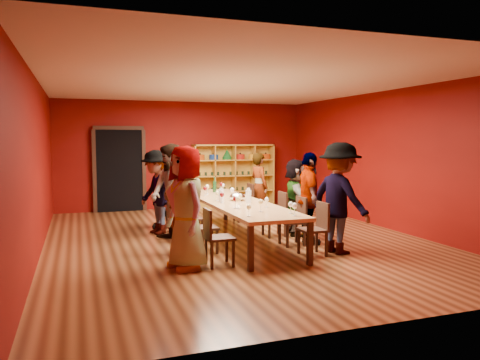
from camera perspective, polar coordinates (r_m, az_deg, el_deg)
name	(u,v)px	position (r m, az deg, el deg)	size (l,w,h in m)	color
room_shell	(235,163)	(8.99, -0.61, 2.14)	(7.10, 9.10, 3.04)	#532B16
tasting_table	(235,204)	(9.07, -0.60, -2.92)	(1.10, 4.50, 0.75)	tan
doorway	(119,170)	(13.02, -14.48, 1.20)	(1.40, 0.17, 2.30)	black
shelving_unit	(233,173)	(13.56, -0.84, 0.92)	(2.40, 0.40, 1.80)	gold
chair_person_left_0	(214,234)	(7.23, -3.14, -6.59)	(0.42, 0.42, 0.89)	black
person_left_0	(186,208)	(7.05, -6.56, -3.36)	(0.91, 0.49, 1.85)	#4D4D52
chair_person_left_1	(200,224)	(8.06, -4.87, -5.40)	(0.42, 0.42, 0.89)	black
person_left_1	(180,208)	(7.94, -7.30, -3.42)	(0.58, 0.42, 1.58)	#517CA8
chair_person_left_2	(188,216)	(8.99, -6.41, -4.33)	(0.42, 0.42, 0.89)	black
person_left_2	(171,193)	(8.87, -8.37, -1.62)	(0.91, 0.50, 1.87)	pink
chair_person_left_3	(178,209)	(9.89, -7.61, -3.49)	(0.42, 0.42, 0.89)	black
person_left_3	(157,192)	(9.76, -10.14, -1.45)	(1.12, 0.46, 1.73)	#5672B2
chair_person_left_4	(172,205)	(10.49, -8.30, -3.01)	(0.42, 0.42, 0.89)	black
person_left_4	(161,193)	(10.42, -9.65, -1.63)	(0.89, 0.40, 1.52)	#527EA9
chair_person_right_0	(317,226)	(8.00, 9.35, -5.52)	(0.42, 0.42, 0.89)	black
person_right_0	(340,198)	(8.15, 12.05, -2.16)	(1.23, 0.51, 1.90)	#4A4A4F
chair_person_right_1	(296,218)	(8.70, 6.85, -4.65)	(0.42, 0.42, 0.89)	black
person_right_1	(309,198)	(8.76, 8.43, -2.23)	(1.00, 0.46, 1.71)	#131835
chair_person_right_2	(278,212)	(9.44, 4.61, -3.87)	(0.42, 0.42, 0.89)	black
person_right_2	(296,197)	(9.57, 6.82, -2.07)	(1.44, 0.41, 1.55)	silver
chair_person_right_4	(246,200)	(11.14, 0.77, -2.49)	(0.42, 0.42, 0.89)	black
person_right_4	(259,187)	(11.22, 2.35, -0.81)	(0.59, 0.43, 1.63)	#4B4A4F
wine_glass_0	(217,193)	(9.12, -2.78, -1.64)	(0.08, 0.08, 0.20)	white
wine_glass_1	(238,200)	(8.08, -0.24, -2.40)	(0.09, 0.09, 0.22)	white
wine_glass_2	(267,200)	(8.26, 3.28, -2.45)	(0.07, 0.07, 0.18)	white
wine_glass_3	(207,187)	(10.25, -4.01, -0.86)	(0.09, 0.09, 0.21)	white
wine_glass_4	(249,208)	(7.28, 1.08, -3.39)	(0.08, 0.08, 0.19)	white
wine_glass_5	(232,191)	(9.46, -0.97, -1.30)	(0.09, 0.09, 0.22)	white
wine_glass_6	(195,185)	(10.84, -5.45, -0.67)	(0.07, 0.07, 0.18)	white
wine_glass_7	(248,192)	(9.31, 0.95, -1.49)	(0.08, 0.08, 0.20)	white
wine_glass_8	(235,199)	(8.13, -0.57, -2.38)	(0.09, 0.09, 0.21)	white
wine_glass_9	(240,197)	(8.65, 0.02, -2.04)	(0.08, 0.08, 0.19)	white
wine_glass_10	(261,203)	(7.75, 2.54, -2.76)	(0.08, 0.08, 0.21)	white
wine_glass_11	(221,185)	(10.81, -2.30, -0.57)	(0.08, 0.08, 0.21)	white
wine_glass_12	(223,186)	(10.81, -2.07, -0.68)	(0.07, 0.07, 0.18)	white
wine_glass_13	(291,205)	(7.60, 6.20, -3.03)	(0.08, 0.08, 0.20)	white
wine_glass_14	(205,189)	(9.97, -4.29, -1.08)	(0.08, 0.08, 0.20)	white
wine_glass_15	(222,195)	(8.81, -2.22, -1.86)	(0.08, 0.08, 0.20)	white
wine_glass_16	(295,206)	(7.38, 6.67, -3.21)	(0.08, 0.08, 0.21)	white
wine_glass_17	(195,186)	(10.62, -5.51, -0.72)	(0.08, 0.08, 0.20)	white
spittoon_bowl	(237,197)	(9.15, -0.32, -2.07)	(0.31, 0.31, 0.17)	silver
carafe_a	(221,196)	(8.96, -2.29, -1.91)	(0.13, 0.13, 0.27)	white
carafe_b	(248,196)	(8.81, 1.04, -1.99)	(0.11, 0.11, 0.28)	white
wine_bottle	(215,186)	(10.61, -3.11, -0.77)	(0.10, 0.10, 0.35)	#133617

